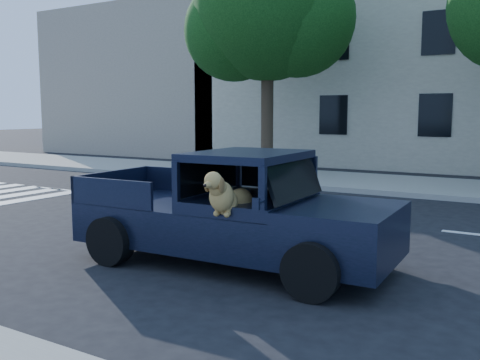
{
  "coord_description": "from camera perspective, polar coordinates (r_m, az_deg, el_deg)",
  "views": [
    {
      "loc": [
        5.08,
        -7.4,
        2.3
      ],
      "look_at": [
        1.26,
        -1.05,
        1.36
      ],
      "focal_mm": 40.0,
      "sensor_mm": 36.0,
      "label": 1
    }
  ],
  "objects": [
    {
      "name": "far_sidewalk",
      "position": [
        17.5,
        13.87,
        -0.3
      ],
      "size": [
        60.0,
        4.0,
        0.15
      ],
      "primitive_type": "cube",
      "color": "gray",
      "rests_on": "ground"
    },
    {
      "name": "building_left",
      "position": [
        31.26,
        -9.17,
        10.24
      ],
      "size": [
        12.0,
        6.0,
        8.0
      ],
      "primitive_type": "cube",
      "color": "tan",
      "rests_on": "ground"
    },
    {
      "name": "street_tree_left",
      "position": [
        19.57,
        3.1,
        17.24
      ],
      "size": [
        6.0,
        5.2,
        8.6
      ],
      "color": "#332619",
      "rests_on": "ground"
    },
    {
      "name": "pickup_truck",
      "position": [
        8.14,
        -1.22,
        -4.95
      ],
      "size": [
        4.89,
        2.52,
        1.73
      ],
      "rotation": [
        0.0,
        0.0,
        0.04
      ],
      "color": "black",
      "rests_on": "ground"
    },
    {
      "name": "lane_stripes",
      "position": [
        11.46,
        14.82,
        -4.57
      ],
      "size": [
        21.6,
        0.14,
        0.01
      ],
      "primitive_type": null,
      "color": "silver",
      "rests_on": "ground"
    },
    {
      "name": "ground",
      "position": [
        9.26,
        -3.4,
        -7.17
      ],
      "size": [
        120.0,
        120.0,
        0.0
      ],
      "primitive_type": "plane",
      "color": "black",
      "rests_on": "ground"
    }
  ]
}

